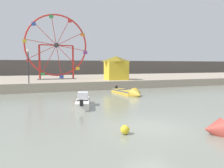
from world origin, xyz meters
TOP-DOWN VIEW (x-y plane):
  - ground_plane at (0.00, 0.00)m, footprint 240.00×240.00m
  - quay_promenade at (0.00, 28.77)m, footprint 110.00×22.12m
  - distant_town_skyline at (0.00, 48.17)m, footprint 140.00×3.00m
  - motorboat_mustard_yellow at (4.58, 11.98)m, footprint 1.78×5.54m
  - motorboat_white_red_stripe at (-1.67, 7.71)m, footprint 2.36×5.18m
  - ferris_wheel_red_frame at (-1.38, 25.14)m, footprint 9.50×1.20m
  - carnival_booth_yellow_awning at (6.61, 20.90)m, footprint 3.56×3.72m
  - promenade_lamp_near at (-5.57, 18.16)m, footprint 0.32×0.32m
  - mooring_buoy_orange at (-1.75, -0.68)m, footprint 0.44×0.44m

SIDE VIEW (x-z plane):
  - ground_plane at x=0.00m, z-range 0.00..0.00m
  - mooring_buoy_orange at x=-1.75m, z-range 0.00..0.44m
  - motorboat_mustard_yellow at x=4.58m, z-range -0.45..0.90m
  - motorboat_white_red_stripe at x=-1.67m, z-range -0.29..1.01m
  - quay_promenade at x=0.00m, z-range 0.00..1.10m
  - distant_town_skyline at x=0.00m, z-range 0.00..4.40m
  - carnival_booth_yellow_awning at x=6.61m, z-range 1.16..4.61m
  - promenade_lamp_near at x=-5.57m, z-range 1.70..5.69m
  - ferris_wheel_red_frame at x=-1.38m, z-range 1.12..10.90m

